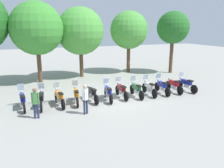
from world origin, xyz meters
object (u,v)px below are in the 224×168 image
at_px(motorcycle_9, 162,86).
at_px(motorcycle_4, 92,94).
at_px(motorcycle_8, 149,88).
at_px(motorcycle_6, 121,90).
at_px(motorcycle_0, 23,100).
at_px(motorcycle_5, 108,92).
at_px(tree_1, 36,29).
at_px(tree_2, 80,31).
at_px(motorcycle_3, 76,95).
at_px(tree_4, 173,28).
at_px(motorcycle_10, 174,85).
at_px(motorcycle_11, 186,84).
at_px(tree_3, 129,30).
at_px(person_1, 35,101).
at_px(motorcycle_1, 42,99).
at_px(motorcycle_7, 136,89).
at_px(person_0, 85,97).
at_px(motorcycle_2, 59,97).

bearing_deg(motorcycle_9, motorcycle_4, 93.03).
bearing_deg(motorcycle_8, motorcycle_6, 90.08).
xyz_separation_m(motorcycle_0, motorcycle_5, (5.20, -0.42, 0.00)).
bearing_deg(motorcycle_5, tree_1, 36.87).
bearing_deg(motorcycle_5, tree_2, 6.97).
distance_m(motorcycle_3, tree_4, 13.49).
bearing_deg(motorcycle_10, motorcycle_3, 92.03).
relative_size(motorcycle_6, motorcycle_11, 1.00).
bearing_deg(tree_3, tree_4, -25.94).
bearing_deg(motorcycle_5, person_1, 116.03).
bearing_deg(motorcycle_1, motorcycle_6, -83.03).
bearing_deg(motorcycle_7, motorcycle_1, 91.77).
distance_m(person_0, tree_1, 9.48).
bearing_deg(person_0, motorcycle_2, -171.98).
xyz_separation_m(motorcycle_5, tree_4, (9.39, 6.03, 4.06)).
distance_m(motorcycle_3, tree_1, 7.92).
bearing_deg(tree_1, motorcycle_11, -35.46).
xyz_separation_m(motorcycle_9, person_0, (-6.17, -1.75, 0.46)).
bearing_deg(motorcycle_6, motorcycle_8, -91.83).
distance_m(motorcycle_0, tree_4, 16.15).
height_order(motorcycle_3, motorcycle_5, same).
bearing_deg(motorcycle_5, motorcycle_1, 95.65).
bearing_deg(motorcycle_3, person_1, 131.03).
relative_size(motorcycle_1, motorcycle_4, 1.00).
bearing_deg(motorcycle_1, motorcycle_2, -86.28).
bearing_deg(motorcycle_10, motorcycle_5, 93.47).
height_order(motorcycle_0, tree_1, tree_1).
relative_size(motorcycle_9, person_0, 1.31).
bearing_deg(motorcycle_11, motorcycle_1, 85.90).
bearing_deg(motorcycle_0, motorcycle_11, -96.62).
bearing_deg(motorcycle_6, tree_4, -52.06).
xyz_separation_m(motorcycle_3, person_0, (0.05, -1.99, 0.46)).
bearing_deg(motorcycle_5, person_0, 140.50).
relative_size(motorcycle_0, motorcycle_10, 1.00).
bearing_deg(motorcycle_6, person_0, 125.78).
xyz_separation_m(motorcycle_8, motorcycle_9, (1.04, -0.05, 0.00)).
distance_m(motorcycle_3, motorcycle_5, 2.08).
xyz_separation_m(motorcycle_5, motorcycle_10, (5.18, -0.04, -0.01)).
xyz_separation_m(motorcycle_4, tree_3, (6.46, 7.75, 3.83)).
bearing_deg(motorcycle_5, motorcycle_8, -80.95).
bearing_deg(tree_4, motorcycle_1, -156.82).
bearing_deg(tree_1, motorcycle_3, -76.82).
bearing_deg(motorcycle_3, motorcycle_8, -83.75).
bearing_deg(motorcycle_3, motorcycle_0, 94.29).
distance_m(motorcycle_0, motorcycle_1, 1.06).
height_order(motorcycle_0, motorcycle_5, same).
bearing_deg(person_0, motorcycle_9, 84.57).
relative_size(motorcycle_0, motorcycle_8, 1.00).
distance_m(motorcycle_9, tree_4, 8.99).
relative_size(motorcycle_0, tree_3, 0.35).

